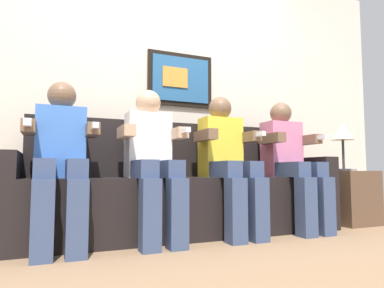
{
  "coord_description": "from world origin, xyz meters",
  "views": [
    {
      "loc": [
        -0.98,
        -2.19,
        0.5
      ],
      "look_at": [
        0.0,
        0.15,
        0.7
      ],
      "focal_mm": 31.78,
      "sensor_mm": 36.0,
      "label": 1
    }
  ],
  "objects_px": {
    "person_leftmost": "(61,154)",
    "person_rightmost": "(291,158)",
    "person_left_center": "(152,156)",
    "spare_remote_on_table": "(353,170)",
    "couch": "(183,195)",
    "person_right_center": "(228,157)",
    "table_lamp": "(343,134)",
    "side_table_right": "(350,197)"
  },
  "relations": [
    {
      "from": "side_table_right",
      "to": "person_left_center",
      "type": "bearing_deg",
      "value": -178.21
    },
    {
      "from": "couch",
      "to": "spare_remote_on_table",
      "type": "bearing_deg",
      "value": -4.77
    },
    {
      "from": "side_table_right",
      "to": "spare_remote_on_table",
      "type": "bearing_deg",
      "value": -57.83
    },
    {
      "from": "spare_remote_on_table",
      "to": "person_left_center",
      "type": "bearing_deg",
      "value": -179.14
    },
    {
      "from": "person_left_center",
      "to": "side_table_right",
      "type": "height_order",
      "value": "person_left_center"
    },
    {
      "from": "table_lamp",
      "to": "spare_remote_on_table",
      "type": "relative_size",
      "value": 3.54
    },
    {
      "from": "person_leftmost",
      "to": "person_left_center",
      "type": "bearing_deg",
      "value": 0.04
    },
    {
      "from": "person_rightmost",
      "to": "person_leftmost",
      "type": "bearing_deg",
      "value": -179.99
    },
    {
      "from": "person_leftmost",
      "to": "spare_remote_on_table",
      "type": "height_order",
      "value": "person_leftmost"
    },
    {
      "from": "couch",
      "to": "person_right_center",
      "type": "height_order",
      "value": "person_right_center"
    },
    {
      "from": "person_leftmost",
      "to": "person_right_center",
      "type": "relative_size",
      "value": 1.0
    },
    {
      "from": "side_table_right",
      "to": "person_right_center",
      "type": "bearing_deg",
      "value": -177.39
    },
    {
      "from": "person_left_center",
      "to": "person_leftmost",
      "type": "bearing_deg",
      "value": -179.96
    },
    {
      "from": "person_leftmost",
      "to": "person_rightmost",
      "type": "bearing_deg",
      "value": 0.01
    },
    {
      "from": "person_leftmost",
      "to": "table_lamp",
      "type": "height_order",
      "value": "person_leftmost"
    },
    {
      "from": "person_right_center",
      "to": "side_table_right",
      "type": "height_order",
      "value": "person_right_center"
    },
    {
      "from": "person_left_center",
      "to": "person_rightmost",
      "type": "relative_size",
      "value": 1.0
    },
    {
      "from": "couch",
      "to": "person_leftmost",
      "type": "distance_m",
      "value": 0.98
    },
    {
      "from": "couch",
      "to": "person_right_center",
      "type": "bearing_deg",
      "value": -28.83
    },
    {
      "from": "spare_remote_on_table",
      "to": "table_lamp",
      "type": "bearing_deg",
      "value": 116.9
    },
    {
      "from": "couch",
      "to": "side_table_right",
      "type": "distance_m",
      "value": 1.65
    },
    {
      "from": "side_table_right",
      "to": "person_leftmost",
      "type": "bearing_deg",
      "value": -178.63
    },
    {
      "from": "person_leftmost",
      "to": "person_rightmost",
      "type": "xyz_separation_m",
      "value": [
        1.84,
        0.0,
        -0.0
      ]
    },
    {
      "from": "couch",
      "to": "side_table_right",
      "type": "xyz_separation_m",
      "value": [
        1.65,
        -0.11,
        -0.06
      ]
    },
    {
      "from": "couch",
      "to": "person_right_center",
      "type": "distance_m",
      "value": 0.46
    },
    {
      "from": "person_right_center",
      "to": "table_lamp",
      "type": "xyz_separation_m",
      "value": [
        1.32,
        0.1,
        0.25
      ]
    },
    {
      "from": "person_leftmost",
      "to": "couch",
      "type": "bearing_deg",
      "value": 10.44
    },
    {
      "from": "spare_remote_on_table",
      "to": "person_rightmost",
      "type": "bearing_deg",
      "value": -177.73
    },
    {
      "from": "couch",
      "to": "spare_remote_on_table",
      "type": "height_order",
      "value": "couch"
    },
    {
      "from": "person_rightmost",
      "to": "spare_remote_on_table",
      "type": "bearing_deg",
      "value": 2.27
    },
    {
      "from": "person_left_center",
      "to": "spare_remote_on_table",
      "type": "relative_size",
      "value": 8.54
    },
    {
      "from": "person_left_center",
      "to": "spare_remote_on_table",
      "type": "distance_m",
      "value": 1.98
    },
    {
      "from": "side_table_right",
      "to": "spare_remote_on_table",
      "type": "height_order",
      "value": "spare_remote_on_table"
    },
    {
      "from": "person_leftmost",
      "to": "table_lamp",
      "type": "bearing_deg",
      "value": 2.3
    },
    {
      "from": "person_left_center",
      "to": "table_lamp",
      "type": "relative_size",
      "value": 2.41
    },
    {
      "from": "couch",
      "to": "person_right_center",
      "type": "xyz_separation_m",
      "value": [
        0.31,
        -0.17,
        0.29
      ]
    },
    {
      "from": "person_left_center",
      "to": "side_table_right",
      "type": "relative_size",
      "value": 2.22
    },
    {
      "from": "person_leftmost",
      "to": "spare_remote_on_table",
      "type": "xyz_separation_m",
      "value": [
        2.59,
        0.03,
        -0.1
      ]
    },
    {
      "from": "person_left_center",
      "to": "person_rightmost",
      "type": "xyz_separation_m",
      "value": [
        1.22,
        0.0,
        0.0
      ]
    },
    {
      "from": "couch",
      "to": "table_lamp",
      "type": "height_order",
      "value": "table_lamp"
    },
    {
      "from": "person_right_center",
      "to": "person_rightmost",
      "type": "relative_size",
      "value": 1.0
    },
    {
      "from": "person_rightmost",
      "to": "side_table_right",
      "type": "distance_m",
      "value": 0.81
    }
  ]
}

